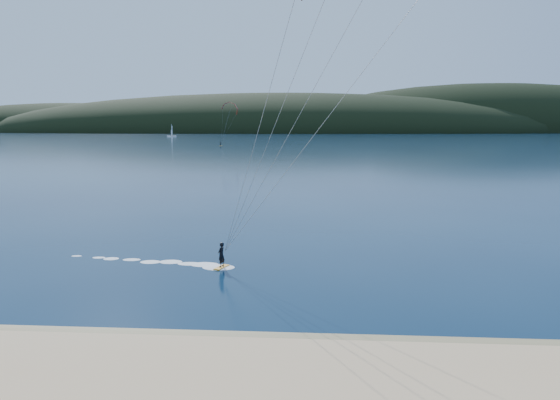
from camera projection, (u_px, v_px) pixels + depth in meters
name	position (u px, v px, depth m)	size (l,w,h in m)	color
wet_sand	(168.00, 343.00, 20.26)	(220.00, 2.50, 0.10)	olive
headland	(312.00, 132.00, 751.86)	(1200.00, 310.00, 140.00)	black
kitesurfer_far	(229.00, 111.00, 220.21)	(9.50, 7.31, 18.04)	orange
sailboat	(172.00, 136.00, 423.43)	(7.37, 4.80, 10.60)	white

